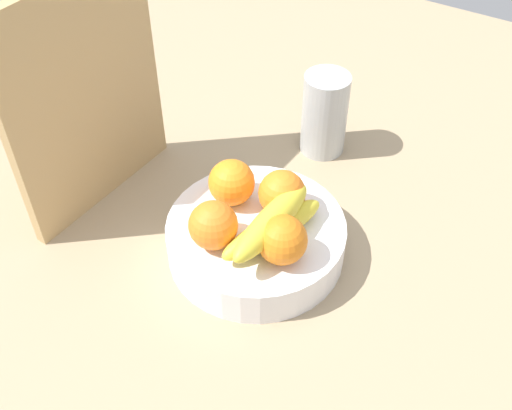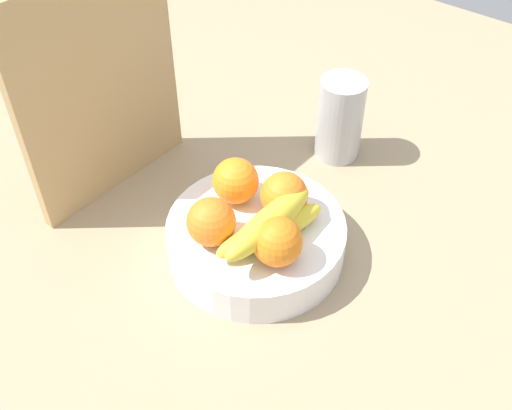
{
  "view_description": "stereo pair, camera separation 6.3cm",
  "coord_description": "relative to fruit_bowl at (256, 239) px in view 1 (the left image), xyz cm",
  "views": [
    {
      "loc": [
        -52.43,
        -30.21,
        69.47
      ],
      "look_at": [
        -0.5,
        1.59,
        9.74
      ],
      "focal_mm": 43.42,
      "sensor_mm": 36.0,
      "label": 1
    },
    {
      "loc": [
        -48.84,
        -35.43,
        69.47
      ],
      "look_at": [
        -0.5,
        1.59,
        9.74
      ],
      "focal_mm": 43.42,
      "sensor_mm": 36.0,
      "label": 2
    }
  ],
  "objects": [
    {
      "name": "cutting_board",
      "position": [
        -1.34,
        27.93,
        15.13
      ],
      "size": [
        28.06,
        3.28,
        36.0
      ],
      "primitive_type": "cube",
      "rotation": [
        0.0,
        0.0,
        -0.05
      ],
      "color": "tan",
      "rests_on": "ground_plane"
    },
    {
      "name": "orange_back_left",
      "position": [
        4.47,
        -1.6,
        6.29
      ],
      "size": [
        6.83,
        6.83,
        6.83
      ],
      "primitive_type": "sphere",
      "color": "orange",
      "rests_on": "fruit_bowl"
    },
    {
      "name": "orange_front_left",
      "position": [
        2.65,
        5.76,
        6.29
      ],
      "size": [
        6.83,
        6.83,
        6.83
      ],
      "primitive_type": "sphere",
      "color": "orange",
      "rests_on": "fruit_bowl"
    },
    {
      "name": "orange_front_right",
      "position": [
        -5.83,
        3.21,
        6.29
      ],
      "size": [
        6.83,
        6.83,
        6.83
      ],
      "primitive_type": "sphere",
      "color": "orange",
      "rests_on": "fruit_bowl"
    },
    {
      "name": "ground_plane",
      "position": [
        0.5,
        -1.59,
        -4.37
      ],
      "size": [
        180.0,
        140.0,
        3.0
      ],
      "primitive_type": "cube",
      "color": "tan"
    },
    {
      "name": "fruit_bowl",
      "position": [
        0.0,
        0.0,
        0.0
      ],
      "size": [
        25.9,
        25.9,
        5.74
      ],
      "primitive_type": "cylinder",
      "color": "white",
      "rests_on": "ground_plane"
    },
    {
      "name": "banana_bunch",
      "position": [
        -1.45,
        -3.46,
        5.97
      ],
      "size": [
        17.94,
        9.65,
        6.2
      ],
      "color": "yellow",
      "rests_on": "fruit_bowl"
    },
    {
      "name": "orange_center",
      "position": [
        -3.29,
        -6.06,
        6.29
      ],
      "size": [
        6.83,
        6.83,
        6.83
      ],
      "primitive_type": "sphere",
      "color": "orange",
      "rests_on": "fruit_bowl"
    },
    {
      "name": "thermos_tumbler",
      "position": [
        26.94,
        2.9,
        4.44
      ],
      "size": [
        7.72,
        7.72,
        14.62
      ],
      "primitive_type": "cylinder",
      "color": "#B2B6B7",
      "rests_on": "ground_plane"
    }
  ]
}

